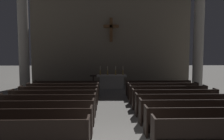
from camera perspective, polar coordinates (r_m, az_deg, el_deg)
The scene contains 24 objects.
pew_left_row_1 at distance 6.23m, azimuth -25.49°, elevation -15.85°, with size 3.99×0.50×0.95m.
pew_left_row_2 at distance 7.17m, azimuth -21.95°, elevation -13.05°, with size 3.99×0.50×0.95m.
pew_left_row_3 at distance 8.13m, azimuth -19.28°, elevation -10.87°, with size 3.99×0.50×0.95m.
pew_left_row_4 at distance 9.12m, azimuth -17.22°, elevation -9.14°, with size 3.99×0.50×0.95m.
pew_left_row_5 at distance 10.13m, azimuth -15.58°, elevation -7.75°, with size 3.99×0.50×0.95m.
pew_left_row_6 at distance 11.14m, azimuth -14.24°, elevation -6.60°, with size 3.99×0.50×0.95m.
pew_left_row_7 at distance 12.17m, azimuth -13.14°, elevation -5.65°, with size 3.99×0.50×0.95m.
pew_left_row_8 at distance 13.20m, azimuth -12.20°, elevation -4.84°, with size 3.99×0.50×0.95m.
pew_right_row_2 at distance 7.46m, azimuth 24.59°, elevation -12.43°, with size 3.99×0.50×0.95m.
pew_right_row_3 at distance 8.40m, azimuth 21.34°, elevation -10.44°, with size 3.99×0.50×0.95m.
pew_right_row_4 at distance 9.36m, azimuth 18.77°, elevation -8.84°, with size 3.99×0.50×0.95m.
pew_right_row_5 at distance 10.34m, azimuth 16.71°, elevation -7.52°, with size 3.99×0.50×0.95m.
pew_right_row_6 at distance 11.34m, azimuth 15.01°, elevation -6.43°, with size 3.99×0.50×0.95m.
pew_right_row_7 at distance 12.35m, azimuth 13.60°, elevation -5.51°, with size 3.99×0.50×0.95m.
pew_right_row_8 at distance 13.37m, azimuth 12.41°, elevation -4.73°, with size 3.99×0.50×0.95m.
column_left_second at distance 15.38m, azimuth -22.97°, elevation 7.07°, with size 1.01×1.01×6.93m.
column_right_second at distance 15.68m, azimuth 22.51°, elevation 7.03°, with size 1.01×1.01×6.93m.
altar at distance 15.63m, azimuth -0.12°, elevation -3.08°, with size 2.20×0.90×1.01m.
candlestick_outer_left at distance 15.56m, azimuth -3.25°, elevation -0.57°, with size 0.16×0.16×0.67m.
candlestick_inner_left at distance 15.55m, azimuth -1.22°, elevation -0.56°, with size 0.16×0.16×0.67m.
candlestick_inner_right at distance 15.56m, azimuth 0.99°, elevation -0.56°, with size 0.16×0.16×0.67m.
candlestick_outer_right at distance 15.60m, azimuth 3.01°, elevation -0.55°, with size 0.16×0.16×0.67m.
apse_with_cross at distance 17.36m, azimuth -0.27°, elevation 9.47°, with size 13.00×0.48×8.19m.
lectern at distance 14.46m, azimuth -5.12°, elevation -3.65°, with size 0.44×0.36×1.15m.
Camera 1 is at (-0.38, -5.37, 2.60)m, focal length 33.51 mm.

